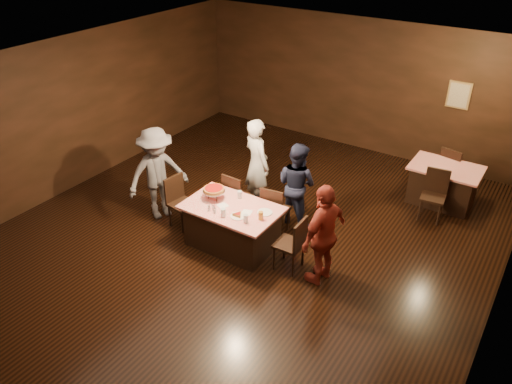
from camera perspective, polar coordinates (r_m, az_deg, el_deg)
room at (r=7.47m, az=-3.16°, el=6.64°), size 10.00×10.04×3.02m
main_table at (r=8.44m, az=-2.72°, el=-3.93°), size 1.60×1.00×0.77m
back_table at (r=10.30m, az=20.58°, el=0.79°), size 1.30×0.90×0.77m
chair_far_left at (r=9.10m, az=-2.04°, el=-0.46°), size 0.44×0.44×0.95m
chair_far_right at (r=8.73m, az=2.27°, el=-1.93°), size 0.47×0.47×0.95m
chair_end_left at (r=8.99m, az=-8.45°, el=-1.25°), size 0.48×0.48×0.95m
chair_end_right at (r=7.91m, az=3.79°, el=-5.85°), size 0.43×0.43×0.95m
chair_back_near at (r=9.65m, az=19.60°, el=-0.46°), size 0.47×0.47×0.95m
chair_back_far at (r=10.79m, az=21.49°, el=2.51°), size 0.50×0.50×0.95m
diner_white_jacket at (r=9.28m, az=0.10°, el=3.18°), size 0.77×0.66×1.79m
diner_navy_hoodie at (r=8.87m, az=4.67°, el=0.90°), size 0.85×0.71×1.57m
diner_grey_knit at (r=9.17m, az=-11.19°, el=2.07°), size 1.06×1.30×1.76m
diner_red_shirt at (r=7.52m, az=7.75°, el=-4.85°), size 0.57×1.04×1.68m
pizza_stand at (r=8.38m, az=-4.84°, el=0.28°), size 0.38×0.38×0.22m
plate_with_slice at (r=7.97m, az=-2.08°, el=-2.67°), size 0.25×0.25×0.06m
plate_empty at (r=8.07m, az=1.01°, el=-2.34°), size 0.25×0.25×0.01m
glass_front_left at (r=7.97m, az=-3.76°, el=-2.36°), size 0.08×0.08×0.14m
glass_front_right at (r=7.80m, az=-1.18°, el=-3.07°), size 0.08×0.08×0.14m
glass_amber at (r=7.87m, az=0.54°, el=-2.73°), size 0.08×0.08×0.14m
glass_back at (r=8.43m, az=-1.89°, el=-0.31°), size 0.08×0.08×0.14m
condiments at (r=8.11m, az=-5.00°, el=-1.95°), size 0.17×0.10×0.09m
napkin_center at (r=8.08m, az=-1.06°, el=-2.32°), size 0.19×0.19×0.01m
napkin_left at (r=8.27m, az=-3.83°, el=-1.55°), size 0.21×0.21×0.01m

